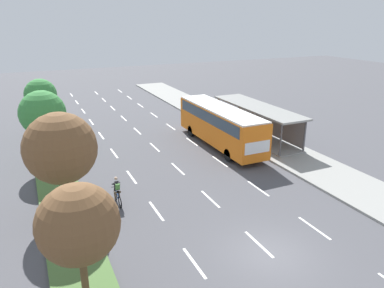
% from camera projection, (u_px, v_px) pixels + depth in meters
% --- Properties ---
extents(ground_plane, '(140.00, 140.00, 0.00)m').
position_uv_depth(ground_plane, '(269.00, 254.00, 17.32)').
color(ground_plane, '#4C4C51').
extents(median_strip, '(2.60, 52.00, 0.12)m').
position_uv_depth(median_strip, '(48.00, 147.00, 31.22)').
color(median_strip, '#4C7038').
rests_on(median_strip, ground).
extents(sidewalk_right, '(4.50, 52.00, 0.15)m').
position_uv_depth(sidewalk_right, '(228.00, 124.00, 38.11)').
color(sidewalk_right, gray).
rests_on(sidewalk_right, ground).
extents(lane_divider_left, '(0.14, 49.09, 0.01)m').
position_uv_depth(lane_divider_left, '(107.00, 144.00, 32.31)').
color(lane_divider_left, white).
rests_on(lane_divider_left, ground).
extents(lane_divider_center, '(0.14, 49.09, 0.01)m').
position_uv_depth(lane_divider_center, '(145.00, 139.00, 33.68)').
color(lane_divider_center, white).
rests_on(lane_divider_center, ground).
extents(lane_divider_right, '(0.14, 49.09, 0.01)m').
position_uv_depth(lane_divider_right, '(181.00, 134.00, 35.06)').
color(lane_divider_right, white).
rests_on(lane_divider_right, ground).
extents(bus_shelter, '(2.90, 10.96, 2.86)m').
position_uv_depth(bus_shelter, '(259.00, 118.00, 33.28)').
color(bus_shelter, gray).
rests_on(bus_shelter, sidewalk_right).
extents(bus, '(2.54, 11.29, 3.37)m').
position_uv_depth(bus, '(220.00, 123.00, 31.20)').
color(bus, orange).
rests_on(bus, ground).
extents(cyclist, '(0.46, 1.82, 1.71)m').
position_uv_depth(cyclist, '(117.00, 192.00, 21.72)').
color(cyclist, black).
rests_on(cyclist, ground).
extents(median_tree_nearest, '(3.03, 3.03, 4.95)m').
position_uv_depth(median_tree_nearest, '(78.00, 224.00, 13.17)').
color(median_tree_nearest, brown).
rests_on(median_tree_nearest, median_strip).
extents(median_tree_second, '(3.95, 3.95, 5.71)m').
position_uv_depth(median_tree_second, '(60.00, 148.00, 19.85)').
color(median_tree_second, brown).
rests_on(median_tree_second, median_strip).
extents(median_tree_third, '(3.29, 3.29, 5.54)m').
position_uv_depth(median_tree_third, '(43.00, 113.00, 26.34)').
color(median_tree_third, brown).
rests_on(median_tree_third, median_strip).
extents(median_tree_fourth, '(2.84, 2.84, 5.21)m').
position_uv_depth(median_tree_fourth, '(41.00, 95.00, 33.19)').
color(median_tree_fourth, brown).
rests_on(median_tree_fourth, median_strip).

